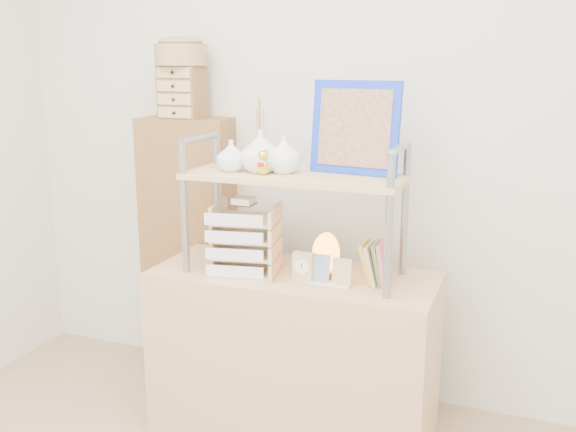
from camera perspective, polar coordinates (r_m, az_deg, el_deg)
name	(u,v)px	position (r m, az deg, el deg)	size (l,w,h in m)	color
room_shell	(191,33)	(1.84, -8.65, 15.80)	(3.42, 3.41, 2.61)	silver
desk	(294,355)	(2.86, 0.50, -12.23)	(1.20, 0.50, 0.75)	tan
cabinet	(190,249)	(3.35, -8.68, -2.95)	(0.45, 0.24, 1.35)	brown
hutch	(291,167)	(2.63, 0.30, 4.34)	(0.90, 0.34, 0.80)	gray
letter_tray	(245,242)	(2.70, -3.83, -2.34)	(0.31, 0.30, 0.32)	tan
salt_lamp	(326,254)	(2.66, 3.39, -3.37)	(0.12, 0.11, 0.19)	brown
desk_clock	(303,267)	(2.60, 1.37, -4.55)	(0.09, 0.04, 0.12)	tan
postcard_stand	(330,276)	(2.57, 3.76, -5.37)	(0.17, 0.05, 0.12)	white
drawer_chest	(182,92)	(3.20, -9.40, 10.82)	(0.20, 0.16, 0.25)	brown
woven_basket	(181,55)	(3.20, -9.50, 13.96)	(0.25, 0.25, 0.10)	olive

